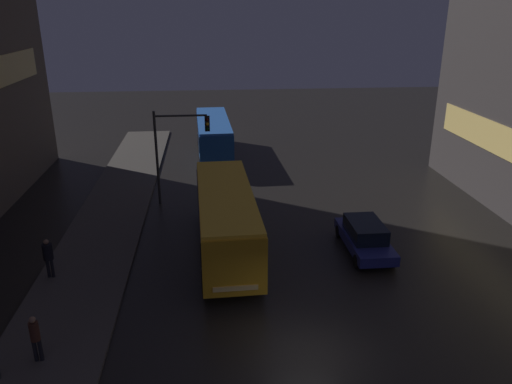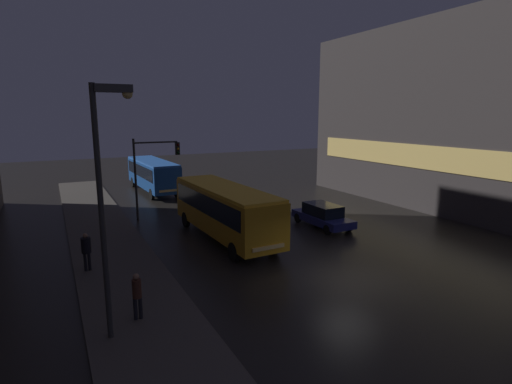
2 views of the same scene
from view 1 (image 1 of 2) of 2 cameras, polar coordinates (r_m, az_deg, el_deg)
ground_plane at (r=18.41m, az=5.90°, el=-18.23°), size 120.00×120.00×0.00m
sidewalk_left at (r=27.25m, az=-17.38°, el=-5.29°), size 4.00×48.00×0.15m
bus_near at (r=24.28m, az=-3.45°, el=-2.63°), size 2.95×10.29×3.20m
bus_far at (r=40.54m, az=-4.88°, el=6.68°), size 2.85×10.29×3.07m
car_taxi at (r=25.41m, az=12.33°, el=-4.95°), size 1.93×4.75×1.54m
pedestrian_near at (r=23.85m, az=-22.67°, el=-6.58°), size 0.51×0.51×1.83m
pedestrian_mid at (r=18.85m, az=-23.92°, el=-14.78°), size 0.45×0.45×1.73m
traffic_light_main at (r=30.19m, az=-9.16°, el=5.71°), size 3.31×0.35×5.78m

